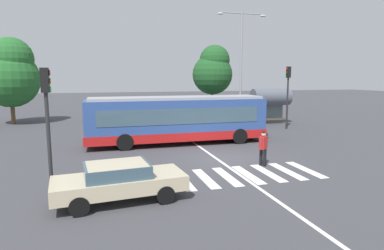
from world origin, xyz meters
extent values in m
plane|color=#3D3D42|center=(0.00, 0.00, 0.00)|extent=(160.00, 160.00, 0.00)
cylinder|color=black|center=(2.58, 5.62, 0.50)|extent=(1.00, 0.30, 1.00)
cylinder|color=black|center=(2.57, 3.27, 0.50)|extent=(1.00, 0.30, 1.00)
cylinder|color=black|center=(-4.75, 5.63, 0.50)|extent=(1.00, 0.30, 1.00)
cylinder|color=black|center=(-4.75, 3.28, 0.50)|extent=(1.00, 0.30, 1.00)
cube|color=#2D4C8E|center=(-1.32, 4.45, 1.62)|extent=(11.45, 2.56, 2.55)
cube|color=red|center=(-1.32, 4.45, 0.62)|extent=(11.56, 2.59, 0.55)
cube|color=#3D5666|center=(-1.32, 4.45, 1.93)|extent=(10.08, 2.61, 0.96)
cube|color=#3D5666|center=(4.41, 4.44, 1.83)|extent=(0.04, 2.24, 1.63)
cube|color=black|center=(4.41, 4.44, 2.72)|extent=(0.06, 1.94, 0.28)
cube|color=#99999E|center=(-1.32, 4.45, 2.98)|extent=(10.99, 2.36, 0.16)
cube|color=#28282B|center=(4.52, 4.44, 0.43)|extent=(0.12, 2.55, 0.36)
cylinder|color=black|center=(1.43, -1.88, 0.42)|extent=(0.16, 0.16, 0.85)
cylinder|color=black|center=(1.54, -2.05, 0.42)|extent=(0.16, 0.16, 0.85)
cube|color=#B22323|center=(1.48, -1.96, 1.15)|extent=(0.48, 0.44, 0.60)
cylinder|color=#B22323|center=(1.28, -2.10, 1.12)|extent=(0.10, 0.10, 0.55)
cylinder|color=#B22323|center=(1.68, -1.83, 1.12)|extent=(0.10, 0.10, 0.55)
sphere|color=tan|center=(1.48, -1.96, 1.56)|extent=(0.22, 0.22, 0.22)
sphere|color=black|center=(1.48, -1.96, 1.63)|extent=(0.19, 0.19, 0.19)
cylinder|color=black|center=(-4.20, -3.76, 0.32)|extent=(0.66, 0.26, 0.64)
cylinder|color=black|center=(-4.03, -5.42, 0.32)|extent=(0.66, 0.26, 0.64)
cylinder|color=black|center=(-6.98, -4.04, 0.32)|extent=(0.66, 0.26, 0.64)
cylinder|color=black|center=(-6.81, -5.70, 0.32)|extent=(0.66, 0.26, 0.64)
cube|color=#C6B793|center=(-5.50, -4.73, 0.64)|extent=(4.66, 2.26, 0.52)
cube|color=#3D5666|center=(-5.59, -4.74, 1.12)|extent=(2.31, 1.81, 0.44)
cube|color=#C6B793|center=(-5.59, -4.74, 1.30)|extent=(2.12, 1.72, 0.09)
cylinder|color=black|center=(-5.85, 17.17, 0.32)|extent=(0.21, 0.64, 0.64)
cylinder|color=black|center=(-4.17, 17.15, 0.32)|extent=(0.21, 0.64, 0.64)
cylinder|color=black|center=(-5.87, 14.38, 0.32)|extent=(0.21, 0.64, 0.64)
cylinder|color=black|center=(-4.20, 14.36, 0.32)|extent=(0.21, 0.64, 0.64)
cube|color=white|center=(-5.02, 15.77, 0.64)|extent=(1.86, 4.52, 0.52)
cube|color=#3D5666|center=(-5.02, 15.68, 1.12)|extent=(1.62, 2.17, 0.44)
cube|color=white|center=(-5.02, 15.68, 1.30)|extent=(1.55, 1.99, 0.09)
cylinder|color=black|center=(-3.36, 16.80, 0.32)|extent=(0.24, 0.65, 0.64)
cylinder|color=black|center=(-1.69, 16.91, 0.32)|extent=(0.24, 0.65, 0.64)
cylinder|color=black|center=(-3.19, 14.02, 0.32)|extent=(0.24, 0.65, 0.64)
cylinder|color=black|center=(-1.52, 14.12, 0.32)|extent=(0.24, 0.65, 0.64)
cube|color=#AD1E1E|center=(-2.44, 15.46, 0.64)|extent=(2.09, 4.60, 0.52)
cube|color=#3D5666|center=(-2.43, 15.37, 1.12)|extent=(1.73, 2.25, 0.44)
cube|color=#AD1E1E|center=(-2.43, 15.37, 1.30)|extent=(1.65, 2.07, 0.09)
cylinder|color=black|center=(-0.45, 16.91, 0.32)|extent=(0.20, 0.64, 0.64)
cylinder|color=black|center=(1.22, 16.90, 0.32)|extent=(0.20, 0.64, 0.64)
cylinder|color=black|center=(-0.46, 14.12, 0.32)|extent=(0.20, 0.64, 0.64)
cylinder|color=black|center=(1.21, 14.11, 0.32)|extent=(0.20, 0.64, 0.64)
cube|color=black|center=(0.38, 15.51, 0.64)|extent=(1.84, 4.51, 0.52)
cube|color=#3D5666|center=(0.38, 15.42, 1.12)|extent=(1.61, 2.17, 0.44)
cube|color=black|center=(0.38, 15.42, 1.30)|extent=(1.54, 1.99, 0.09)
cylinder|color=black|center=(2.10, 17.28, 0.32)|extent=(0.21, 0.64, 0.64)
cylinder|color=black|center=(3.77, 17.29, 0.32)|extent=(0.21, 0.64, 0.64)
cylinder|color=black|center=(2.12, 14.49, 0.32)|extent=(0.21, 0.64, 0.64)
cylinder|color=black|center=(3.80, 14.50, 0.32)|extent=(0.21, 0.64, 0.64)
cube|color=#196B70|center=(2.95, 15.89, 0.64)|extent=(1.86, 4.52, 0.52)
cube|color=#3D5666|center=(2.95, 15.80, 1.12)|extent=(1.62, 2.17, 0.44)
cube|color=#196B70|center=(2.95, 15.80, 1.30)|extent=(1.55, 1.99, 0.09)
cylinder|color=black|center=(5.00, 16.87, 0.32)|extent=(0.21, 0.64, 0.64)
cylinder|color=black|center=(6.68, 16.85, 0.32)|extent=(0.21, 0.64, 0.64)
cylinder|color=black|center=(4.97, 14.08, 0.32)|extent=(0.21, 0.64, 0.64)
cylinder|color=black|center=(6.65, 14.06, 0.32)|extent=(0.21, 0.64, 0.64)
cube|color=#38383D|center=(5.83, 15.47, 0.64)|extent=(1.87, 4.52, 0.52)
cube|color=#3D5666|center=(5.83, 15.38, 1.12)|extent=(1.62, 2.18, 0.44)
cube|color=#38383D|center=(5.83, 15.38, 1.30)|extent=(1.55, 2.00, 0.09)
cylinder|color=#28282B|center=(-7.96, -2.99, 1.87)|extent=(0.14, 0.14, 3.74)
cube|color=black|center=(-7.96, -2.99, 4.19)|extent=(0.28, 0.32, 0.90)
cylinder|color=#410907|center=(-7.79, -2.99, 4.46)|extent=(0.04, 0.20, 0.20)
cylinder|color=#463707|center=(-7.79, -2.99, 4.16)|extent=(0.04, 0.20, 0.20)
cylinder|color=green|center=(-7.79, -2.99, 3.86)|extent=(0.04, 0.20, 0.20)
cylinder|color=#28282B|center=(8.83, 7.82, 2.13)|extent=(0.14, 0.14, 4.25)
cube|color=black|center=(8.83, 7.82, 4.70)|extent=(0.28, 0.32, 0.90)
cylinder|color=red|center=(8.66, 7.82, 4.97)|extent=(0.04, 0.20, 0.20)
cylinder|color=#463707|center=(8.66, 7.82, 4.67)|extent=(0.04, 0.20, 0.20)
cylinder|color=#093B10|center=(8.66, 7.82, 4.37)|extent=(0.04, 0.20, 0.20)
cylinder|color=#28282B|center=(7.35, 11.05, 1.15)|extent=(0.12, 0.12, 2.30)
cylinder|color=#28282B|center=(10.91, 11.05, 1.15)|extent=(0.12, 0.12, 2.30)
cube|color=slate|center=(9.13, 11.75, 1.26)|extent=(3.42, 0.04, 1.93)
cylinder|color=#515660|center=(9.13, 11.05, 2.48)|extent=(3.63, 1.54, 1.54)
cube|color=#4C3823|center=(9.13, 11.05, 0.45)|extent=(2.85, 0.36, 0.08)
cylinder|color=#939399|center=(6.91, 12.93, 5.15)|extent=(0.20, 0.20, 10.30)
cylinder|color=#939399|center=(7.98, 12.93, 10.15)|extent=(2.14, 0.10, 0.10)
ellipsoid|color=silver|center=(9.05, 12.93, 10.02)|extent=(0.60, 0.32, 0.20)
cylinder|color=#939399|center=(5.84, 12.93, 10.15)|extent=(2.14, 0.10, 0.10)
ellipsoid|color=silver|center=(4.77, 12.93, 10.02)|extent=(0.60, 0.32, 0.20)
cylinder|color=brown|center=(-13.86, 17.21, 1.17)|extent=(0.36, 0.36, 2.33)
sphere|color=#236028|center=(-13.86, 17.21, 4.13)|extent=(5.14, 5.14, 5.14)
sphere|color=#236028|center=(-13.63, 17.07, 5.93)|extent=(3.85, 3.85, 3.85)
cylinder|color=brown|center=(6.34, 19.46, 1.51)|extent=(0.36, 0.36, 3.01)
sphere|color=#1E5123|center=(6.34, 19.46, 4.60)|extent=(4.55, 4.55, 4.55)
sphere|color=#1E5123|center=(6.54, 19.32, 6.19)|extent=(3.41, 3.41, 3.41)
cube|color=silver|center=(-3.81, -3.11, 0.00)|extent=(0.45, 2.81, 0.01)
cube|color=silver|center=(-2.82, -3.11, 0.00)|extent=(0.45, 2.81, 0.01)
cube|color=silver|center=(-1.83, -3.11, 0.00)|extent=(0.45, 2.81, 0.01)
cube|color=silver|center=(-0.85, -3.11, 0.00)|extent=(0.45, 2.81, 0.01)
cube|color=silver|center=(0.14, -3.11, 0.00)|extent=(0.45, 2.81, 0.01)
cube|color=silver|center=(1.13, -3.11, 0.00)|extent=(0.45, 2.81, 0.01)
cube|color=silver|center=(2.12, -3.11, 0.00)|extent=(0.45, 2.81, 0.01)
cube|color=silver|center=(3.11, -3.11, 0.00)|extent=(0.45, 2.81, 0.01)
cube|color=silver|center=(-0.21, 2.00, 0.00)|extent=(0.16, 24.00, 0.01)
camera|label=1|loc=(-6.04, -15.90, 4.29)|focal=30.41mm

